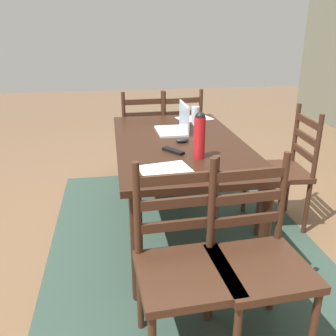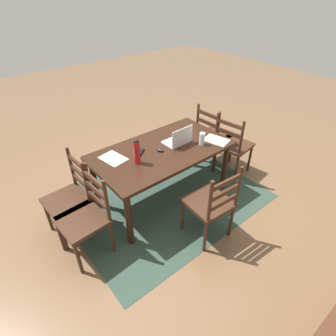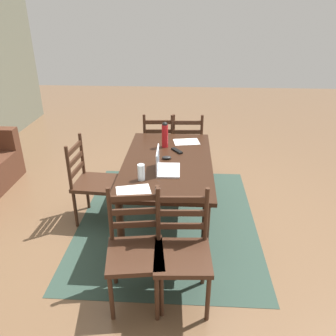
{
  "view_description": "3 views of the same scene",
  "coord_description": "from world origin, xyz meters",
  "px_view_note": "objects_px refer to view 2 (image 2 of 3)",
  "views": [
    {
      "loc": [
        2.52,
        -0.48,
        1.52
      ],
      "look_at": [
        0.15,
        -0.11,
        0.59
      ],
      "focal_mm": 39.19,
      "sensor_mm": 36.0,
      "label": 1
    },
    {
      "loc": [
        1.7,
        2.19,
        2.42
      ],
      "look_at": [
        -0.01,
        0.09,
        0.51
      ],
      "focal_mm": 29.17,
      "sensor_mm": 36.0,
      "label": 2
    },
    {
      "loc": [
        -3.22,
        -0.19,
        2.21
      ],
      "look_at": [
        0.0,
        -0.0,
        0.65
      ],
      "focal_mm": 36.21,
      "sensor_mm": 36.0,
      "label": 3
    }
  ],
  "objects_px": {
    "chair_left_near": "(213,136)",
    "drinking_glass": "(202,139)",
    "chair_far_head": "(211,204)",
    "laptop": "(179,139)",
    "dining_table": "(162,155)",
    "chair_right_near": "(71,198)",
    "computer_mouse": "(160,150)",
    "chair_left_far": "(232,145)",
    "chair_right_far": "(86,218)",
    "water_bottle": "(137,151)",
    "tv_remote": "(140,153)"
  },
  "relations": [
    {
      "from": "chair_right_near",
      "to": "chair_far_head",
      "type": "relative_size",
      "value": 1.0
    },
    {
      "from": "chair_right_near",
      "to": "drinking_glass",
      "type": "distance_m",
      "value": 1.65
    },
    {
      "from": "dining_table",
      "to": "computer_mouse",
      "type": "relative_size",
      "value": 16.5
    },
    {
      "from": "chair_right_near",
      "to": "tv_remote",
      "type": "bearing_deg",
      "value": 173.51
    },
    {
      "from": "dining_table",
      "to": "chair_left_far",
      "type": "bearing_deg",
      "value": 170.35
    },
    {
      "from": "chair_far_head",
      "to": "computer_mouse",
      "type": "xyz_separation_m",
      "value": [
        0.04,
        -0.82,
        0.3
      ]
    },
    {
      "from": "chair_left_far",
      "to": "laptop",
      "type": "xyz_separation_m",
      "value": [
        0.87,
        -0.17,
        0.34
      ]
    },
    {
      "from": "chair_right_near",
      "to": "chair_right_far",
      "type": "distance_m",
      "value": 0.37
    },
    {
      "from": "chair_left_near",
      "to": "drinking_glass",
      "type": "height_order",
      "value": "chair_left_near"
    },
    {
      "from": "tv_remote",
      "to": "chair_left_near",
      "type": "bearing_deg",
      "value": 58.54
    },
    {
      "from": "chair_left_near",
      "to": "drinking_glass",
      "type": "xyz_separation_m",
      "value": [
        0.67,
        0.4,
        0.36
      ]
    },
    {
      "from": "chair_far_head",
      "to": "laptop",
      "type": "distance_m",
      "value": 0.91
    },
    {
      "from": "water_bottle",
      "to": "drinking_glass",
      "type": "relative_size",
      "value": 1.91
    },
    {
      "from": "dining_table",
      "to": "chair_right_near",
      "type": "height_order",
      "value": "chair_right_near"
    },
    {
      "from": "tv_remote",
      "to": "water_bottle",
      "type": "bearing_deg",
      "value": -78.7
    },
    {
      "from": "chair_left_near",
      "to": "chair_right_far",
      "type": "height_order",
      "value": "same"
    },
    {
      "from": "chair_left_near",
      "to": "chair_right_near",
      "type": "bearing_deg",
      "value": -0.11
    },
    {
      "from": "drinking_glass",
      "to": "water_bottle",
      "type": "bearing_deg",
      "value": -11.21
    },
    {
      "from": "chair_right_far",
      "to": "water_bottle",
      "type": "distance_m",
      "value": 0.86
    },
    {
      "from": "chair_right_far",
      "to": "tv_remote",
      "type": "relative_size",
      "value": 5.59
    },
    {
      "from": "chair_left_far",
      "to": "laptop",
      "type": "distance_m",
      "value": 0.95
    },
    {
      "from": "dining_table",
      "to": "computer_mouse",
      "type": "bearing_deg",
      "value": 18.4
    },
    {
      "from": "chair_left_near",
      "to": "computer_mouse",
      "type": "xyz_separation_m",
      "value": [
        1.16,
        0.2,
        0.3
      ]
    },
    {
      "from": "dining_table",
      "to": "water_bottle",
      "type": "relative_size",
      "value": 5.58
    },
    {
      "from": "chair_far_head",
      "to": "water_bottle",
      "type": "bearing_deg",
      "value": -63.7
    },
    {
      "from": "chair_left_far",
      "to": "chair_right_far",
      "type": "bearing_deg",
      "value": -0.22
    },
    {
      "from": "dining_table",
      "to": "chair_left_far",
      "type": "height_order",
      "value": "chair_left_far"
    },
    {
      "from": "chair_left_far",
      "to": "tv_remote",
      "type": "height_order",
      "value": "chair_left_far"
    },
    {
      "from": "dining_table",
      "to": "chair_left_near",
      "type": "distance_m",
      "value": 1.14
    },
    {
      "from": "chair_left_far",
      "to": "computer_mouse",
      "type": "relative_size",
      "value": 9.5
    },
    {
      "from": "chair_left_near",
      "to": "drinking_glass",
      "type": "bearing_deg",
      "value": 30.76
    },
    {
      "from": "chair_left_far",
      "to": "laptop",
      "type": "bearing_deg",
      "value": -10.76
    },
    {
      "from": "water_bottle",
      "to": "drinking_glass",
      "type": "bearing_deg",
      "value": 168.79
    },
    {
      "from": "drinking_glass",
      "to": "tv_remote",
      "type": "bearing_deg",
      "value": -23.82
    },
    {
      "from": "dining_table",
      "to": "computer_mouse",
      "type": "xyz_separation_m",
      "value": [
        0.04,
        0.01,
        0.11
      ]
    },
    {
      "from": "drinking_glass",
      "to": "computer_mouse",
      "type": "relative_size",
      "value": 1.55
    },
    {
      "from": "laptop",
      "to": "chair_left_near",
      "type": "bearing_deg",
      "value": -166.74
    },
    {
      "from": "chair_left_near",
      "to": "dining_table",
      "type": "bearing_deg",
      "value": 9.25
    },
    {
      "from": "chair_left_far",
      "to": "laptop",
      "type": "height_order",
      "value": "laptop"
    },
    {
      "from": "drinking_glass",
      "to": "computer_mouse",
      "type": "height_order",
      "value": "drinking_glass"
    },
    {
      "from": "laptop",
      "to": "water_bottle",
      "type": "xyz_separation_m",
      "value": [
        0.63,
        0.03,
        0.1
      ]
    },
    {
      "from": "chair_far_head",
      "to": "computer_mouse",
      "type": "height_order",
      "value": "chair_far_head"
    },
    {
      "from": "dining_table",
      "to": "chair_left_far",
      "type": "xyz_separation_m",
      "value": [
        -1.11,
        0.19,
        -0.19
      ]
    },
    {
      "from": "water_bottle",
      "to": "tv_remote",
      "type": "bearing_deg",
      "value": -133.32
    },
    {
      "from": "chair_right_near",
      "to": "water_bottle",
      "type": "height_order",
      "value": "water_bottle"
    },
    {
      "from": "chair_far_head",
      "to": "water_bottle",
      "type": "relative_size",
      "value": 3.21
    },
    {
      "from": "chair_right_far",
      "to": "tv_remote",
      "type": "distance_m",
      "value": 0.95
    },
    {
      "from": "laptop",
      "to": "chair_left_far",
      "type": "bearing_deg",
      "value": 169.24
    },
    {
      "from": "computer_mouse",
      "to": "chair_left_far",
      "type": "bearing_deg",
      "value": 164.3
    },
    {
      "from": "chair_far_head",
      "to": "drinking_glass",
      "type": "relative_size",
      "value": 6.14
    }
  ]
}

